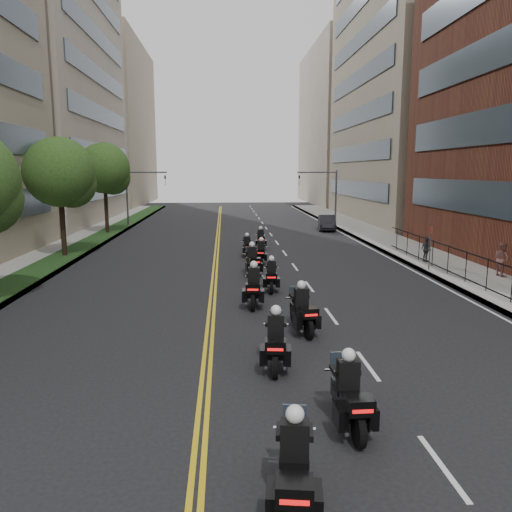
{
  "coord_description": "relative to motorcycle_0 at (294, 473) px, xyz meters",
  "views": [
    {
      "loc": [
        -0.9,
        -8.44,
        5.58
      ],
      "look_at": [
        0.57,
        14.53,
        1.62
      ],
      "focal_mm": 35.0,
      "sensor_mm": 36.0,
      "label": 1
    }
  ],
  "objects": [
    {
      "name": "ground",
      "position": [
        -0.19,
        1.09,
        -0.72
      ],
      "size": [
        160.0,
        160.0,
        0.0
      ],
      "primitive_type": "plane",
      "color": "black",
      "rests_on": "ground"
    },
    {
      "name": "sidewalk_right",
      "position": [
        11.81,
        26.09,
        -0.64
      ],
      "size": [
        4.0,
        90.0,
        0.15
      ],
      "primitive_type": "cube",
      "color": "gray",
      "rests_on": "ground"
    },
    {
      "name": "sidewalk_left",
      "position": [
        -12.19,
        26.09,
        -0.64
      ],
      "size": [
        4.0,
        90.0,
        0.15
      ],
      "primitive_type": "cube",
      "color": "gray",
      "rests_on": "ground"
    },
    {
      "name": "grass_strip",
      "position": [
        -11.39,
        26.09,
        -0.55
      ],
      "size": [
        2.0,
        90.0,
        0.04
      ],
      "primitive_type": "cube",
      "color": "black",
      "rests_on": "sidewalk_left"
    },
    {
      "name": "building_right_tan",
      "position": [
        21.29,
        49.09,
        14.28
      ],
      "size": [
        15.11,
        28.0,
        30.0
      ],
      "color": "gray",
      "rests_on": "ground"
    },
    {
      "name": "building_right_far",
      "position": [
        21.31,
        79.09,
        12.28
      ],
      "size": [
        15.0,
        28.0,
        26.0
      ],
      "primitive_type": "cube",
      "color": "gray",
      "rests_on": "ground"
    },
    {
      "name": "building_left_mid",
      "position": [
        -22.17,
        49.09,
        16.28
      ],
      "size": [
        16.11,
        28.0,
        34.0
      ],
      "color": "gray",
      "rests_on": "ground"
    },
    {
      "name": "building_left_far",
      "position": [
        -22.19,
        79.09,
        12.28
      ],
      "size": [
        16.0,
        28.0,
        26.0
      ],
      "primitive_type": "cube",
      "color": "gray",
      "rests_on": "ground"
    },
    {
      "name": "iron_fence",
      "position": [
        10.81,
        13.09,
        0.18
      ],
      "size": [
        0.05,
        28.0,
        1.5
      ],
      "color": "black",
      "rests_on": "sidewalk_right"
    },
    {
      "name": "street_trees",
      "position": [
        -11.24,
        19.7,
        4.41
      ],
      "size": [
        4.4,
        38.4,
        7.98
      ],
      "color": "black",
      "rests_on": "ground"
    },
    {
      "name": "traffic_signal_right",
      "position": [
        9.35,
        43.09,
        2.98
      ],
      "size": [
        4.09,
        0.2,
        5.6
      ],
      "color": "#3F3F44",
      "rests_on": "ground"
    },
    {
      "name": "traffic_signal_left",
      "position": [
        -9.73,
        43.09,
        2.98
      ],
      "size": [
        4.09,
        0.2,
        5.6
      ],
      "color": "#3F3F44",
      "rests_on": "ground"
    },
    {
      "name": "motorcycle_0",
      "position": [
        0.0,
        0.0,
        0.0
      ],
      "size": [
        0.75,
        2.46,
        1.82
      ],
      "rotation": [
        0.0,
        0.0,
        -0.14
      ],
      "color": "black",
      "rests_on": "ground"
    },
    {
      "name": "motorcycle_1",
      "position": [
        1.57,
        2.64,
        -0.02
      ],
      "size": [
        0.56,
        2.41,
        1.78
      ],
      "rotation": [
        0.0,
        0.0,
        0.02
      ],
      "color": "black",
      "rests_on": "ground"
    },
    {
      "name": "motorcycle_2",
      "position": [
        0.33,
        6.16,
        -0.01
      ],
      "size": [
        0.7,
        2.44,
        1.8
      ],
      "rotation": [
        0.0,
        0.0,
        -0.11
      ],
      "color": "black",
      "rests_on": "ground"
    },
    {
      "name": "motorcycle_3",
      "position": [
        1.58,
        9.24,
        -0.0
      ],
      "size": [
        0.75,
        2.45,
        1.81
      ],
      "rotation": [
        0.0,
        0.0,
        0.14
      ],
      "color": "black",
      "rests_on": "ground"
    },
    {
      "name": "motorcycle_4",
      "position": [
        0.1,
        12.8,
        0.02
      ],
      "size": [
        0.7,
        2.55,
        1.88
      ],
      "rotation": [
        0.0,
        0.0,
        -0.1
      ],
      "color": "black",
      "rests_on": "ground"
    },
    {
      "name": "motorcycle_5",
      "position": [
        1.09,
        15.41,
        -0.07
      ],
      "size": [
        0.6,
        2.23,
        1.65
      ],
      "rotation": [
        0.0,
        0.0,
        -0.09
      ],
      "color": "black",
      "rests_on": "ground"
    },
    {
      "name": "motorcycle_6",
      "position": [
        0.39,
        18.85,
        -0.0
      ],
      "size": [
        0.72,
        2.46,
        1.82
      ],
      "rotation": [
        0.0,
        0.0,
        0.12
      ],
      "color": "black",
      "rests_on": "ground"
    },
    {
      "name": "motorcycle_7",
      "position": [
        1.12,
        22.28,
        -0.09
      ],
      "size": [
        0.63,
        2.17,
        1.6
      ],
      "rotation": [
        0.0,
        0.0,
        -0.12
      ],
      "color": "black",
      "rests_on": "ground"
    },
    {
      "name": "motorcycle_8",
      "position": [
        0.4,
        24.84,
        -0.1
      ],
      "size": [
        0.58,
        2.11,
        1.56
      ],
      "rotation": [
        0.0,
        0.0,
        0.09
      ],
      "color": "black",
      "rests_on": "ground"
    },
    {
      "name": "motorcycle_9",
      "position": [
        1.5,
        27.84,
        -0.06
      ],
      "size": [
        0.52,
        2.25,
        1.66
      ],
      "rotation": [
        0.0,
        0.0,
        -0.03
      ],
      "color": "black",
      "rests_on": "ground"
    },
    {
      "name": "parked_sedan",
      "position": [
        8.6,
        39.13,
        -0.02
      ],
      "size": [
        2.05,
        4.43,
        1.41
      ],
      "primitive_type": "imported",
      "rotation": [
        0.0,
        0.0,
        -0.14
      ],
      "color": "black",
      "rests_on": "ground"
    },
    {
      "name": "pedestrian_b",
      "position": [
        13.31,
        17.27,
        0.32
      ],
      "size": [
        0.79,
        0.95,
        1.78
      ],
      "primitive_type": "imported",
      "rotation": [
        0.0,
        0.0,
        1.72
      ],
      "color": "#935850",
      "rests_on": "sidewalk_right"
    },
    {
      "name": "pedestrian_c",
      "position": [
        11.01,
        21.48,
        0.18
      ],
      "size": [
        0.56,
        0.94,
        1.5
      ],
      "primitive_type": "imported",
      "rotation": [
        0.0,
        0.0,
        1.8
      ],
      "color": "#3B3A42",
      "rests_on": "sidewalk_right"
    }
  ]
}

